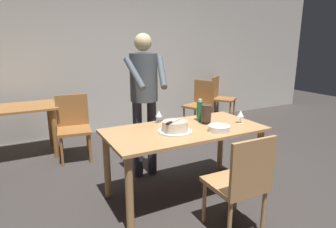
% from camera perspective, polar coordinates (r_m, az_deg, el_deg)
% --- Properties ---
extents(ground_plane, '(14.00, 14.00, 0.00)m').
position_cam_1_polar(ground_plane, '(3.30, 3.14, -15.43)').
color(ground_plane, '#383330').
extents(back_wall, '(10.00, 0.12, 2.70)m').
position_cam_1_polar(back_wall, '(5.38, -12.02, 10.94)').
color(back_wall, '#BCB7AD').
rests_on(back_wall, ground_plane).
extents(main_dining_table, '(1.65, 0.82, 0.75)m').
position_cam_1_polar(main_dining_table, '(3.03, 3.30, -4.91)').
color(main_dining_table, tan).
rests_on(main_dining_table, ground_plane).
extents(cake_on_platter, '(0.34, 0.34, 0.11)m').
position_cam_1_polar(cake_on_platter, '(2.88, 1.40, -2.56)').
color(cake_on_platter, silver).
rests_on(cake_on_platter, main_dining_table).
extents(cake_knife, '(0.25, 0.15, 0.02)m').
position_cam_1_polar(cake_knife, '(2.80, 0.64, -1.65)').
color(cake_knife, silver).
rests_on(cake_knife, cake_on_platter).
extents(plate_stack, '(0.22, 0.22, 0.06)m').
position_cam_1_polar(plate_stack, '(2.94, 10.08, -2.82)').
color(plate_stack, white).
rests_on(plate_stack, main_dining_table).
extents(wine_glass_near, '(0.08, 0.08, 0.14)m').
position_cam_1_polar(wine_glass_near, '(3.27, 14.18, 0.01)').
color(wine_glass_near, silver).
rests_on(wine_glass_near, main_dining_table).
extents(wine_glass_far, '(0.08, 0.08, 0.14)m').
position_cam_1_polar(wine_glass_far, '(3.17, -1.82, 0.02)').
color(wine_glass_far, silver).
rests_on(wine_glass_far, main_dining_table).
extents(water_bottle, '(0.07, 0.07, 0.25)m').
position_cam_1_polar(water_bottle, '(3.28, 6.32, 0.63)').
color(water_bottle, '#1E6B38').
rests_on(water_bottle, main_dining_table).
extents(hurricane_lamp, '(0.11, 0.11, 0.21)m').
position_cam_1_polar(hurricane_lamp, '(3.17, 7.58, -0.01)').
color(hurricane_lamp, black).
rests_on(hurricane_lamp, main_dining_table).
extents(person_cutting_cake, '(0.46, 0.57, 1.72)m').
position_cam_1_polar(person_cutting_cake, '(3.38, -4.74, 4.72)').
color(person_cutting_cake, '#2D2D38').
rests_on(person_cutting_cake, ground_plane).
extents(chair_near_side, '(0.45, 0.45, 0.90)m').
position_cam_1_polar(chair_near_side, '(2.56, 14.21, -12.74)').
color(chair_near_side, tan).
rests_on(chair_near_side, ground_plane).
extents(background_table, '(1.00, 0.70, 0.74)m').
position_cam_1_polar(background_table, '(4.59, -27.41, -0.68)').
color(background_table, '#9E6633').
rests_on(background_table, ground_plane).
extents(background_chair_1, '(0.57, 0.57, 0.90)m').
position_cam_1_polar(background_chair_1, '(5.55, 6.33, 2.31)').
color(background_chair_1, '#9E6633').
rests_on(background_chair_1, ground_plane).
extents(background_chair_2, '(0.62, 0.62, 0.90)m').
position_cam_1_polar(background_chair_2, '(6.26, 10.40, 3.53)').
color(background_chair_2, '#9E6633').
rests_on(background_chair_2, ground_plane).
extents(background_chair_3, '(0.50, 0.50, 0.90)m').
position_cam_1_polar(background_chair_3, '(4.25, -18.19, -2.04)').
color(background_chair_3, '#9E6633').
rests_on(background_chair_3, ground_plane).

